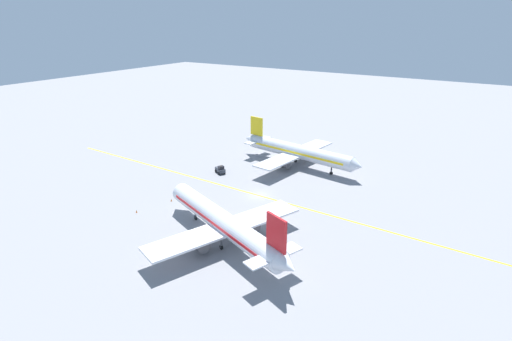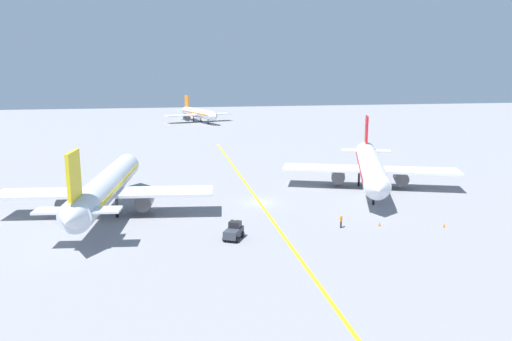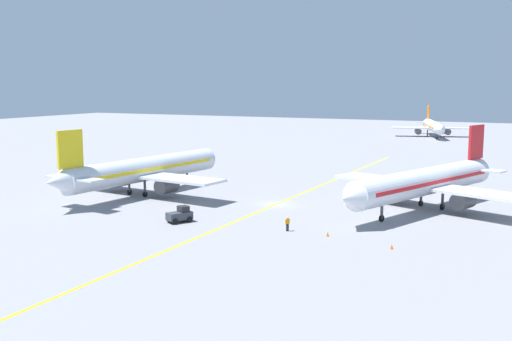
{
  "view_description": "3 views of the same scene",
  "coord_description": "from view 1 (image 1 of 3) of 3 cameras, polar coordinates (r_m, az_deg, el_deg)",
  "views": [
    {
      "loc": [
        65.91,
        41.18,
        35.56
      ],
      "look_at": [
        -3.47,
        -2.92,
        4.01
      ],
      "focal_mm": 28.0,
      "sensor_mm": 36.0,
      "label": 1
    },
    {
      "loc": [
        -14.51,
        -68.27,
        18.62
      ],
      "look_at": [
        -0.42,
        0.6,
        4.67
      ],
      "focal_mm": 35.0,
      "sensor_mm": 36.0,
      "label": 2
    },
    {
      "loc": [
        32.4,
        -74.73,
        16.53
      ],
      "look_at": [
        -1.99,
        -2.44,
        4.93
      ],
      "focal_mm": 42.0,
      "sensor_mm": 36.0,
      "label": 3
    }
  ],
  "objects": [
    {
      "name": "apron_yellow_centreline",
      "position": [
        85.47,
        0.4,
        -3.59
      ],
      "size": [
        3.41,
        119.97,
        0.01
      ],
      "primitive_type": "cube",
      "rotation": [
        0.0,
        0.0,
        -0.03
      ],
      "color": "yellow",
      "rests_on": "ground"
    },
    {
      "name": "traffic_cone_by_wingtip",
      "position": [
        81.55,
        -16.7,
        -5.61
      ],
      "size": [
        0.32,
        0.32,
        0.55
      ],
      "primitive_type": "cone",
      "color": "orange",
      "rests_on": "ground"
    },
    {
      "name": "traffic_cone_mid_apron",
      "position": [
        84.65,
        -12.01,
        -4.13
      ],
      "size": [
        0.32,
        0.32,
        0.55
      ],
      "primitive_type": "cone",
      "color": "orange",
      "rests_on": "ground"
    },
    {
      "name": "traffic_cone_near_nose",
      "position": [
        70.04,
        -0.32,
        -9.26
      ],
      "size": [
        0.32,
        0.32,
        0.55
      ],
      "primitive_type": "cone",
      "color": "orange",
      "rests_on": "ground"
    },
    {
      "name": "ground_crew_worker",
      "position": [
        87.38,
        -9.67,
        -2.69
      ],
      "size": [
        0.38,
        0.5,
        1.68
      ],
      "color": "#23232D",
      "rests_on": "ground"
    },
    {
      "name": "baggage_tug_dark",
      "position": [
        97.73,
        -5.12,
        0.13
      ],
      "size": [
        2.79,
        3.35,
        2.11
      ],
      "color": "#333842",
      "rests_on": "ground"
    },
    {
      "name": "airplane_adjacent_stand",
      "position": [
        66.97,
        -4.61,
        -7.48
      ],
      "size": [
        28.03,
        34.25,
        10.6
      ],
      "color": "silver",
      "rests_on": "ground"
    },
    {
      "name": "airplane_at_gate",
      "position": [
        102.04,
        5.94,
        2.69
      ],
      "size": [
        28.44,
        35.52,
        10.6
      ],
      "color": "silver",
      "rests_on": "ground"
    },
    {
      "name": "ground_plane",
      "position": [
        85.47,
        0.4,
        -3.59
      ],
      "size": [
        400.0,
        400.0,
        0.0
      ],
      "primitive_type": "plane",
      "color": "gray"
    }
  ]
}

